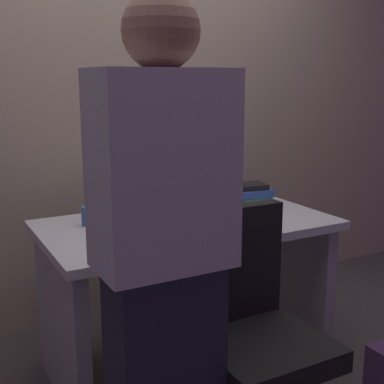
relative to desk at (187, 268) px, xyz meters
name	(u,v)px	position (x,y,z in m)	size (l,w,h in m)	color
ground_plane	(187,363)	(0.00, 0.00, -0.51)	(9.00, 9.00, 0.00)	#4C4742
wall_back	(122,60)	(0.00, 0.78, 0.99)	(6.40, 0.10, 3.00)	tan
desk	(187,268)	(0.00, 0.00, 0.00)	(1.35, 0.75, 0.74)	white
office_chair	(253,349)	(-0.08, -0.67, -0.08)	(0.52, 0.52, 0.94)	black
person_at_desk	(164,268)	(-0.47, -0.74, 0.33)	(0.40, 0.24, 1.64)	#262838
monitor	(179,162)	(0.04, 0.15, 0.49)	(0.54, 0.15, 0.46)	silver
keyboard	(182,229)	(-0.10, -0.14, 0.25)	(0.43, 0.13, 0.02)	white
mouse	(237,221)	(0.18, -0.16, 0.25)	(0.06, 0.10, 0.03)	black
cup_near_keyboard	(114,224)	(-0.38, -0.05, 0.29)	(0.07, 0.07, 0.10)	white
cup_by_monitor	(89,216)	(-0.42, 0.15, 0.28)	(0.07, 0.07, 0.09)	#3372B2
book_stack	(252,195)	(0.45, 0.11, 0.29)	(0.22, 0.17, 0.12)	gold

